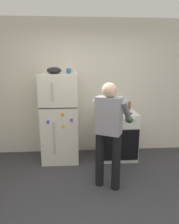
{
  "coord_description": "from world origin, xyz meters",
  "views": [
    {
      "loc": [
        -0.24,
        -2.2,
        1.86
      ],
      "look_at": [
        0.0,
        1.32,
        1.0
      ],
      "focal_mm": 32.43,
      "sensor_mm": 36.0,
      "label": 1
    }
  ],
  "objects_px": {
    "coffee_mug": "(69,71)",
    "stove_range": "(116,135)",
    "pepper_mill": "(129,105)",
    "refrigerator": "(60,118)",
    "mixing_bowl": "(54,70)",
    "person_cook": "(109,126)",
    "red_pot": "(109,109)"
  },
  "relations": [
    {
      "from": "refrigerator",
      "to": "pepper_mill",
      "type": "relative_size",
      "value": 10.81
    },
    {
      "from": "pepper_mill",
      "to": "mixing_bowl",
      "type": "distance_m",
      "value": 1.65
    },
    {
      "from": "refrigerator",
      "to": "stove_range",
      "type": "distance_m",
      "value": 1.16
    },
    {
      "from": "pepper_mill",
      "to": "mixing_bowl",
      "type": "relative_size",
      "value": 0.58
    },
    {
      "from": "stove_range",
      "to": "red_pot",
      "type": "xyz_separation_m",
      "value": [
        -0.16,
        -0.04,
        0.53
      ]
    },
    {
      "from": "person_cook",
      "to": "red_pot",
      "type": "bearing_deg",
      "value": 81.07
    },
    {
      "from": "red_pot",
      "to": "coffee_mug",
      "type": "bearing_deg",
      "value": 172.44
    },
    {
      "from": "person_cook",
      "to": "mixing_bowl",
      "type": "distance_m",
      "value": 1.52
    },
    {
      "from": "mixing_bowl",
      "to": "refrigerator",
      "type": "bearing_deg",
      "value": -0.22
    },
    {
      "from": "person_cook",
      "to": "red_pot",
      "type": "distance_m",
      "value": 0.95
    },
    {
      "from": "person_cook",
      "to": "pepper_mill",
      "type": "xyz_separation_m",
      "value": [
        0.61,
        1.19,
        0.05
      ]
    },
    {
      "from": "red_pot",
      "to": "mixing_bowl",
      "type": "bearing_deg",
      "value": 177.18
    },
    {
      "from": "pepper_mill",
      "to": "refrigerator",
      "type": "bearing_deg",
      "value": -171.84
    },
    {
      "from": "refrigerator",
      "to": "person_cook",
      "type": "relative_size",
      "value": 1.04
    },
    {
      "from": "person_cook",
      "to": "mixing_bowl",
      "type": "xyz_separation_m",
      "value": [
        -0.87,
        0.99,
        0.77
      ]
    },
    {
      "from": "stove_range",
      "to": "mixing_bowl",
      "type": "xyz_separation_m",
      "value": [
        -1.18,
        0.01,
        1.26
      ]
    },
    {
      "from": "coffee_mug",
      "to": "mixing_bowl",
      "type": "bearing_deg",
      "value": -169.22
    },
    {
      "from": "red_pot",
      "to": "pepper_mill",
      "type": "xyz_separation_m",
      "value": [
        0.46,
        0.25,
        0.02
      ]
    },
    {
      "from": "mixing_bowl",
      "to": "pepper_mill",
      "type": "bearing_deg",
      "value": 7.71
    },
    {
      "from": "person_cook",
      "to": "coffee_mug",
      "type": "bearing_deg",
      "value": 120.35
    },
    {
      "from": "refrigerator",
      "to": "stove_range",
      "type": "bearing_deg",
      "value": -0.52
    },
    {
      "from": "stove_range",
      "to": "red_pot",
      "type": "relative_size",
      "value": 2.56
    },
    {
      "from": "refrigerator",
      "to": "coffee_mug",
      "type": "bearing_deg",
      "value": 15.4
    },
    {
      "from": "stove_range",
      "to": "mixing_bowl",
      "type": "bearing_deg",
      "value": 179.5
    },
    {
      "from": "coffee_mug",
      "to": "stove_range",
      "type": "bearing_deg",
      "value": -3.78
    },
    {
      "from": "stove_range",
      "to": "refrigerator",
      "type": "bearing_deg",
      "value": 179.48
    },
    {
      "from": "refrigerator",
      "to": "pepper_mill",
      "type": "xyz_separation_m",
      "value": [
        1.4,
        0.2,
        0.18
      ]
    },
    {
      "from": "stove_range",
      "to": "coffee_mug",
      "type": "xyz_separation_m",
      "value": [
        -0.91,
        0.06,
        1.25
      ]
    },
    {
      "from": "person_cook",
      "to": "mixing_bowl",
      "type": "relative_size",
      "value": 5.98
    },
    {
      "from": "refrigerator",
      "to": "red_pot",
      "type": "height_order",
      "value": "refrigerator"
    },
    {
      "from": "refrigerator",
      "to": "red_pot",
      "type": "distance_m",
      "value": 0.95
    },
    {
      "from": "refrigerator",
      "to": "mixing_bowl",
      "type": "distance_m",
      "value": 0.9
    }
  ]
}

